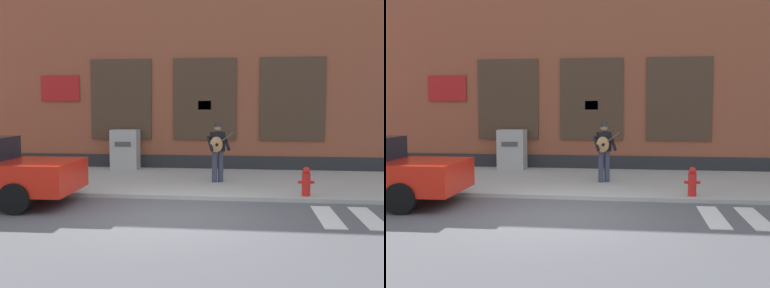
% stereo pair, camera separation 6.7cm
% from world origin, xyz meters
% --- Properties ---
extents(ground_plane, '(160.00, 160.00, 0.00)m').
position_xyz_m(ground_plane, '(0.00, 0.00, 0.00)').
color(ground_plane, '#56565B').
extents(sidewalk, '(28.00, 4.85, 0.10)m').
position_xyz_m(sidewalk, '(0.00, 4.18, 0.05)').
color(sidewalk, '#ADAAA3').
rests_on(sidewalk, ground).
extents(building_backdrop, '(28.00, 4.06, 8.64)m').
position_xyz_m(building_backdrop, '(-0.00, 8.60, 4.32)').
color(building_backdrop, brown).
rests_on(building_backdrop, ground).
extents(busker, '(0.78, 0.66, 1.69)m').
position_xyz_m(busker, '(0.63, 3.79, 1.07)').
color(busker, '#33384C').
rests_on(busker, sidewalk).
extents(utility_box, '(0.92, 0.63, 1.35)m').
position_xyz_m(utility_box, '(-2.69, 6.15, 0.77)').
color(utility_box, '#ADADA8').
rests_on(utility_box, sidewalk).
extents(fire_hydrant, '(0.38, 0.20, 0.70)m').
position_xyz_m(fire_hydrant, '(2.86, 2.10, 0.44)').
color(fire_hydrant, red).
rests_on(fire_hydrant, sidewalk).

